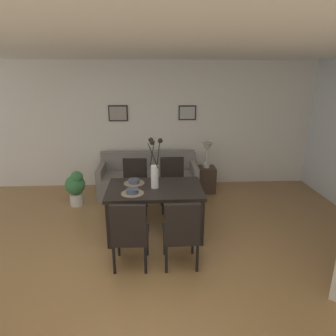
{
  "coord_description": "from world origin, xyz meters",
  "views": [
    {
      "loc": [
        0.2,
        -2.95,
        2.35
      ],
      "look_at": [
        0.43,
        1.27,
        0.98
      ],
      "focal_mm": 31.5,
      "sensor_mm": 36.0,
      "label": 1
    }
  ],
  "objects": [
    {
      "name": "bowl_near_left",
      "position": [
        -0.09,
        0.89,
        0.78
      ],
      "size": [
        0.17,
        0.17,
        0.07
      ],
      "color": "#475166",
      "rests_on": "dining_table"
    },
    {
      "name": "dining_table",
      "position": [
        0.23,
        1.09,
        0.65
      ],
      "size": [
        1.4,
        0.9,
        0.74
      ],
      "color": "black",
      "rests_on": "ground"
    },
    {
      "name": "centerpiece_vase",
      "position": [
        0.23,
        1.09,
        1.02
      ],
      "size": [
        0.21,
        0.23,
        0.73
      ],
      "color": "white",
      "rests_on": "dining_table"
    },
    {
      "name": "ceiling_panel",
      "position": [
        0.0,
        0.4,
        2.64
      ],
      "size": [
        9.0,
        7.2,
        0.08
      ],
      "primitive_type": "cube",
      "color": "white"
    },
    {
      "name": "dining_chair_far_right",
      "position": [
        0.55,
        1.96,
        0.51
      ],
      "size": [
        0.45,
        0.45,
        0.92
      ],
      "color": "black",
      "rests_on": "ground"
    },
    {
      "name": "framed_picture_center",
      "position": [
        0.94,
        3.18,
        1.56
      ],
      "size": [
        0.36,
        0.03,
        0.3
      ],
      "color": "black"
    },
    {
      "name": "sofa",
      "position": [
        0.11,
        2.7,
        0.28
      ],
      "size": [
        1.94,
        0.84,
        0.8
      ],
      "color": "gray",
      "rests_on": "ground"
    },
    {
      "name": "dining_chair_near_right",
      "position": [
        -0.11,
        1.92,
        0.51
      ],
      "size": [
        0.46,
        0.46,
        0.92
      ],
      "color": "black",
      "rests_on": "ground"
    },
    {
      "name": "dining_chair_far_left",
      "position": [
        0.54,
        0.23,
        0.51
      ],
      "size": [
        0.44,
        0.44,
        0.92
      ],
      "color": "black",
      "rests_on": "ground"
    },
    {
      "name": "bowl_near_right",
      "position": [
        -0.09,
        1.29,
        0.78
      ],
      "size": [
        0.17,
        0.17,
        0.07
      ],
      "color": "#475166",
      "rests_on": "dining_table"
    },
    {
      "name": "dining_chair_near_left",
      "position": [
        -0.09,
        0.23,
        0.51
      ],
      "size": [
        0.46,
        0.46,
        0.92
      ],
      "color": "black",
      "rests_on": "ground"
    },
    {
      "name": "back_wall_panel",
      "position": [
        0.0,
        3.25,
        1.3
      ],
      "size": [
        9.0,
        0.1,
        2.6
      ],
      "primitive_type": "cube",
      "color": "white",
      "rests_on": "ground"
    },
    {
      "name": "placemat_near_left",
      "position": [
        -0.09,
        0.89,
        0.74
      ],
      "size": [
        0.32,
        0.32,
        0.01
      ],
      "primitive_type": "cylinder",
      "color": "#7F705B",
      "rests_on": "dining_table"
    },
    {
      "name": "side_table",
      "position": [
        1.3,
        2.7,
        0.26
      ],
      "size": [
        0.36,
        0.36,
        0.52
      ],
      "primitive_type": "cube",
      "color": "#3D2D23",
      "rests_on": "ground"
    },
    {
      "name": "potted_plant",
      "position": [
        -1.21,
        2.17,
        0.37
      ],
      "size": [
        0.36,
        0.36,
        0.67
      ],
      "color": "silver",
      "rests_on": "ground"
    },
    {
      "name": "placemat_near_right",
      "position": [
        -0.09,
        1.29,
        0.74
      ],
      "size": [
        0.32,
        0.32,
        0.01
      ],
      "primitive_type": "cylinder",
      "color": "#7F705B",
      "rests_on": "dining_table"
    },
    {
      "name": "framed_picture_left",
      "position": [
        -0.48,
        3.18,
        1.56
      ],
      "size": [
        0.39,
        0.03,
        0.32
      ],
      "color": "black"
    },
    {
      "name": "table_lamp",
      "position": [
        1.3,
        2.7,
        0.89
      ],
      "size": [
        0.22,
        0.22,
        0.51
      ],
      "color": "beige",
      "rests_on": "side_table"
    },
    {
      "name": "ground_plane",
      "position": [
        0.0,
        0.0,
        0.0
      ],
      "size": [
        9.0,
        9.0,
        0.0
      ],
      "primitive_type": "plane",
      "color": "olive"
    }
  ]
}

